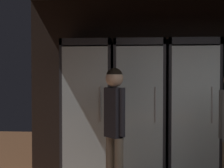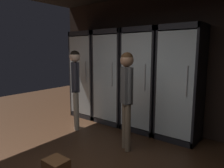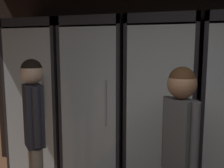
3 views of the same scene
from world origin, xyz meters
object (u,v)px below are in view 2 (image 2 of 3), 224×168
at_px(cooler_far_left, 90,76).
at_px(cooler_right, 181,85).
at_px(shopper_near, 127,88).
at_px(shopper_far, 76,81).
at_px(cooler_left, 114,78).
at_px(cooler_center, 144,81).

xyz_separation_m(cooler_far_left, cooler_right, (2.33, -0.00, 0.00)).
bearing_deg(cooler_far_left, shopper_near, -29.14).
xyz_separation_m(cooler_right, shopper_far, (-1.87, -0.88, -0.00)).
distance_m(cooler_left, shopper_far, 0.94).
distance_m(cooler_center, shopper_far, 1.41).
bearing_deg(cooler_far_left, cooler_right, -0.02).
bearing_deg(cooler_far_left, cooler_left, 0.10).
height_order(cooler_left, cooler_center, same).
height_order(cooler_right, shopper_near, cooler_right).
bearing_deg(cooler_right, cooler_far_left, 179.98).
bearing_deg(cooler_left, cooler_center, -0.24).
distance_m(cooler_far_left, cooler_center, 1.55).
height_order(cooler_left, shopper_far, cooler_left).
bearing_deg(shopper_far, cooler_left, 69.80).
bearing_deg(cooler_right, shopper_near, -117.04).
bearing_deg(shopper_near, cooler_left, 135.68).
xyz_separation_m(cooler_right, shopper_near, (-0.52, -1.01, 0.03)).
relative_size(cooler_far_left, cooler_left, 1.00).
xyz_separation_m(cooler_far_left, cooler_center, (1.55, -0.00, 0.00)).
bearing_deg(shopper_far, shopper_near, -5.59).
height_order(cooler_right, shopper_far, cooler_right).
relative_size(cooler_center, shopper_far, 1.27).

